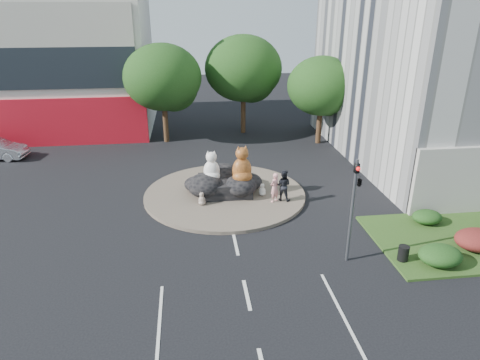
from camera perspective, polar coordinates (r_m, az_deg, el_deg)
The scene contains 20 objects.
ground at distance 18.27m, azimuth 0.92°, elevation -15.07°, with size 120.00×120.00×0.00m, color black.
roundabout_island at distance 26.80m, azimuth -2.04°, elevation -1.87°, with size 10.00×10.00×0.20m, color brown.
rock_plinth at distance 26.58m, azimuth -2.06°, elevation -0.79°, with size 3.20×2.60×0.90m, color black, non-canonical shape.
shophouse_block at distance 45.43m, azimuth -28.44°, elevation 13.60°, with size 25.20×12.30×17.40m.
grass_verge at distance 24.92m, azimuth 28.54°, elevation -6.90°, with size 10.00×6.00×0.12m, color #244818.
tree_left at distance 36.93m, azimuth -10.15°, elevation 12.94°, with size 6.46×6.46×8.27m.
tree_mid at distance 39.15m, azimuth 0.54°, elevation 14.25°, with size 6.84×6.84×8.76m.
tree_right at distance 36.75m, azimuth 10.90°, elevation 11.86°, with size 5.70×5.70×7.30m.
hedge_near_green at distance 21.66m, azimuth 25.14°, elevation -9.08°, with size 2.00×1.60×0.90m, color #1C3E13.
hedge_red at distance 23.70m, azimuth 29.12°, elevation -6.99°, with size 2.20×1.76×0.99m, color #511C15.
hedge_back_green at distance 25.25m, azimuth 23.67°, elevation -4.53°, with size 1.60×1.28×0.72m, color #1C3E13.
traffic_light at distance 19.36m, azimuth 15.26°, elevation -1.20°, with size 0.44×1.24×5.00m.
street_lamp at distance 27.64m, azimuth 25.93°, elevation 6.42°, with size 2.34×0.22×8.06m.
cat_white at distance 25.97m, azimuth -3.82°, elevation 1.94°, with size 1.14×0.99×1.91m, color white, non-canonical shape.
cat_tabby at distance 25.69m, azimuth 0.26°, elevation 2.19°, with size 1.36×1.18×2.27m, color #C77D29, non-canonical shape.
kitten_calico at distance 25.12m, azimuth -5.11°, elevation -2.43°, with size 0.48×0.42×0.80m, color white, non-canonical shape.
kitten_white at distance 26.28m, azimuth 2.99°, elevation -1.22°, with size 0.47×0.41×0.78m, color silver, non-canonical shape.
pedestrian_pink at distance 25.28m, azimuth 4.63°, elevation -0.99°, with size 0.66×0.43×1.81m, color pink.
pedestrian_dark at distance 25.49m, azimuth 5.78°, elevation -0.71°, with size 0.93×0.72×1.91m, color black.
litter_bin at distance 21.36m, azimuth 20.94°, elevation -9.10°, with size 0.49×0.49×0.72m, color black.
Camera 1 is at (-2.07, -14.35, 11.12)m, focal length 32.00 mm.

